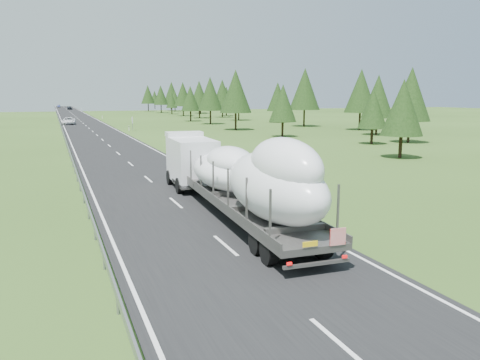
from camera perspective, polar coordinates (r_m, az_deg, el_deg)
name	(u,v)px	position (r m, az deg, el deg)	size (l,w,h in m)	color
ground	(340,344)	(13.59, 12.06, -18.99)	(400.00, 400.00, 0.00)	#2F4D19
road_surface	(86,125)	(110.16, -18.31, 6.34)	(10.00, 400.00, 0.02)	black
guardrail	(60,123)	(109.87, -21.09, 6.48)	(0.10, 400.00, 0.76)	slate
marker_posts	(95,114)	(165.40, -17.30, 7.73)	(0.13, 350.08, 1.00)	silver
highway_sign	(132,121)	(90.96, -12.99, 7.01)	(0.08, 0.90, 2.60)	slate
tree_line_right	(262,94)	(109.83, 2.71, 10.37)	(28.42, 256.99, 12.51)	black
boat_truck	(236,173)	(25.32, -0.51, 0.84)	(3.66, 21.01, 4.88)	white
distant_van	(69,121)	(114.87, -20.13, 6.78)	(2.72, 5.90, 1.64)	white
distant_car_dark	(70,108)	(234.58, -20.07, 8.26)	(1.90, 4.72, 1.61)	black
distant_car_blue	(59,106)	(279.95, -21.22, 8.40)	(1.54, 4.40, 1.45)	#1B234C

